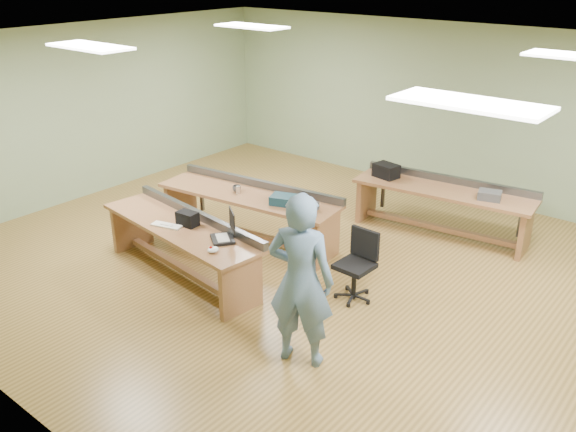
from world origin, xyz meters
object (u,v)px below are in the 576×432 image
object	(u,v)px
workbench_front	(182,238)
parts_bin_teal	(284,200)
workbench_back	(443,200)
laptop_base	(223,239)
mug	(237,189)
drinks_can	(238,190)
workbench_mid	(250,205)
task_chair	(356,274)
parts_bin_grey	(303,204)
person	(301,281)
camera_bag	(188,219)

from	to	relation	value
workbench_front	parts_bin_teal	size ratio (longest dim) A/B	7.66
parts_bin_teal	workbench_back	bearing A→B (deg)	53.69
workbench_back	laptop_base	xyz separation A→B (m)	(-1.32, -3.45, 0.21)
mug	drinks_can	world-z (taller)	drinks_can
mug	drinks_can	bearing A→B (deg)	-30.06
workbench_mid	workbench_back	distance (m)	2.97
laptop_base	drinks_can	xyz separation A→B (m)	(-0.97, 1.31, 0.04)
laptop_base	task_chair	xyz separation A→B (m)	(1.37, 0.97, -0.44)
workbench_back	drinks_can	world-z (taller)	same
workbench_front	parts_bin_grey	bearing A→B (deg)	66.22
mug	parts_bin_grey	bearing A→B (deg)	6.41
person	mug	world-z (taller)	person
task_chair	workbench_front	bearing A→B (deg)	-152.88
task_chair	drinks_can	xyz separation A→B (m)	(-2.34, 0.34, 0.48)
workbench_front	person	size ratio (longest dim) A/B	1.45
person	laptop_base	distance (m)	1.70
mug	person	bearing A→B (deg)	-34.66
parts_bin_teal	parts_bin_grey	bearing A→B (deg)	11.06
workbench_mid	parts_bin_teal	size ratio (longest dim) A/B	8.14
workbench_back	camera_bag	world-z (taller)	camera_bag
workbench_front	drinks_can	distance (m)	1.35
task_chair	mug	world-z (taller)	task_chair
workbench_front	laptop_base	world-z (taller)	workbench_front
workbench_front	drinks_can	bearing A→B (deg)	106.36
workbench_mid	parts_bin_grey	xyz separation A→B (m)	(0.96, 0.06, 0.25)
laptop_base	person	bearing A→B (deg)	19.23
workbench_front	camera_bag	bearing A→B (deg)	36.52
camera_bag	parts_bin_grey	xyz separation A→B (m)	(0.80, 1.43, -0.04)
laptop_base	drinks_can	bearing A→B (deg)	162.71
workbench_front	workbench_back	bearing A→B (deg)	66.03
workbench_mid	camera_bag	world-z (taller)	camera_bag
workbench_back	parts_bin_grey	bearing A→B (deg)	-127.96
workbench_mid	camera_bag	size ratio (longest dim) A/B	10.74
workbench_front	workbench_back	world-z (taller)	same
workbench_mid	parts_bin_grey	distance (m)	1.00
person	mug	distance (m)	3.22
workbench_front	camera_bag	distance (m)	0.30
workbench_mid	person	bearing A→B (deg)	-44.65
camera_bag	mug	bearing A→B (deg)	100.78
person	laptop_base	xyz separation A→B (m)	(-1.61, 0.49, -0.19)
workbench_front	parts_bin_grey	world-z (taller)	parts_bin_grey
person	parts_bin_teal	distance (m)	2.61
person	drinks_can	world-z (taller)	person
workbench_front	workbench_mid	world-z (taller)	same
workbench_back	mug	bearing A→B (deg)	-144.87
person	workbench_front	bearing A→B (deg)	-31.11
workbench_front	workbench_mid	distance (m)	1.42
workbench_front	workbench_mid	size ratio (longest dim) A/B	0.94
camera_bag	drinks_can	xyz separation A→B (m)	(-0.29, 1.27, -0.04)
person	laptop_base	bearing A→B (deg)	-36.37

